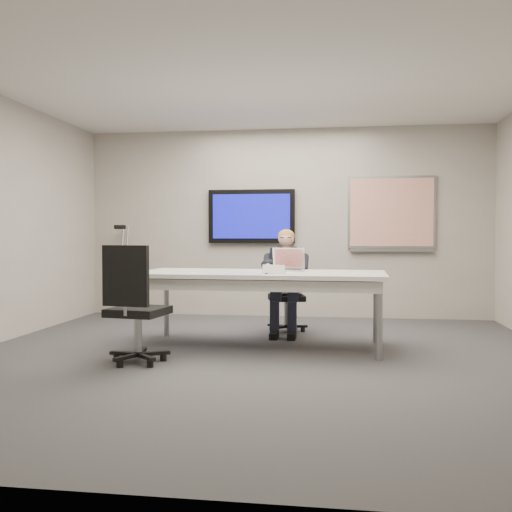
# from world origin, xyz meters

# --- Properties ---
(floor) EXTENTS (6.00, 6.00, 0.02)m
(floor) POSITION_xyz_m (0.00, 0.00, 0.00)
(floor) COLOR #323234
(floor) RESTS_ON ground
(ceiling) EXTENTS (6.00, 6.00, 0.02)m
(ceiling) POSITION_xyz_m (0.00, 0.00, 2.80)
(ceiling) COLOR silver
(ceiling) RESTS_ON wall_back
(wall_back) EXTENTS (6.00, 0.02, 2.80)m
(wall_back) POSITION_xyz_m (0.00, 3.00, 1.40)
(wall_back) COLOR #9C978D
(wall_back) RESTS_ON ground
(wall_front) EXTENTS (6.00, 0.02, 2.80)m
(wall_front) POSITION_xyz_m (0.00, -3.00, 1.40)
(wall_front) COLOR #9C978D
(wall_front) RESTS_ON ground
(conference_table) EXTENTS (2.69, 1.20, 0.82)m
(conference_table) POSITION_xyz_m (-0.04, 0.60, 0.72)
(conference_table) COLOR white
(conference_table) RESTS_ON ground
(tv_display) EXTENTS (1.30, 0.09, 0.80)m
(tv_display) POSITION_xyz_m (-0.50, 2.95, 1.50)
(tv_display) COLOR black
(tv_display) RESTS_ON wall_back
(whiteboard) EXTENTS (1.25, 0.08, 1.10)m
(whiteboard) POSITION_xyz_m (1.55, 2.97, 1.53)
(whiteboard) COLOR gray
(whiteboard) RESTS_ON wall_back
(office_chair_far) EXTENTS (0.56, 0.56, 0.99)m
(office_chair_far) POSITION_xyz_m (0.14, 1.63, 0.31)
(office_chair_far) COLOR black
(office_chair_far) RESTS_ON ground
(office_chair_near) EXTENTS (0.61, 0.61, 1.12)m
(office_chair_near) POSITION_xyz_m (-1.10, -0.38, 0.35)
(office_chair_near) COLOR black
(office_chair_near) RESTS_ON ground
(seated_person) EXTENTS (0.41, 0.70, 1.29)m
(seated_person) POSITION_xyz_m (0.15, 1.40, 0.52)
(seated_person) COLOR #202435
(seated_person) RESTS_ON office_chair_far
(crutch) EXTENTS (0.32, 0.60, 1.44)m
(crutch) POSITION_xyz_m (-2.46, 2.80, 0.70)
(crutch) COLOR #97999E
(crutch) RESTS_ON ground
(laptop) EXTENTS (0.37, 0.35, 0.26)m
(laptop) POSITION_xyz_m (0.23, 0.86, 0.88)
(laptop) COLOR #B2B2B4
(laptop) RESTS_ON conference_table
(name_tent) EXTENTS (0.24, 0.11, 0.09)m
(name_tent) POSITION_xyz_m (0.12, 0.31, 0.86)
(name_tent) COLOR white
(name_tent) RESTS_ON conference_table
(pen) EXTENTS (0.06, 0.14, 0.01)m
(pen) POSITION_xyz_m (0.07, 0.30, 0.82)
(pen) COLOR black
(pen) RESTS_ON conference_table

